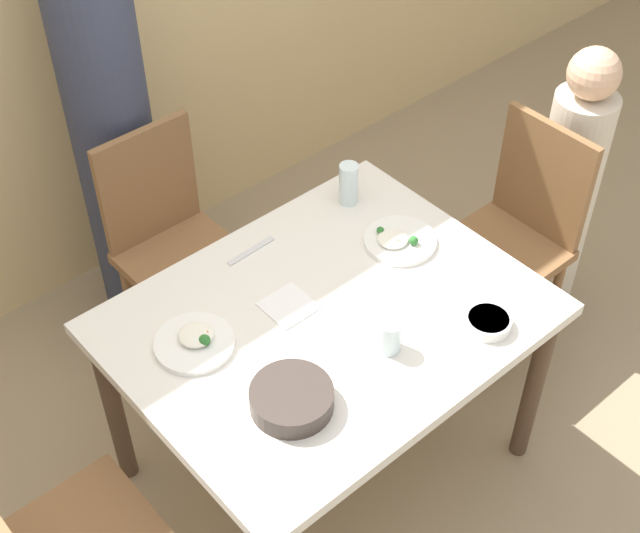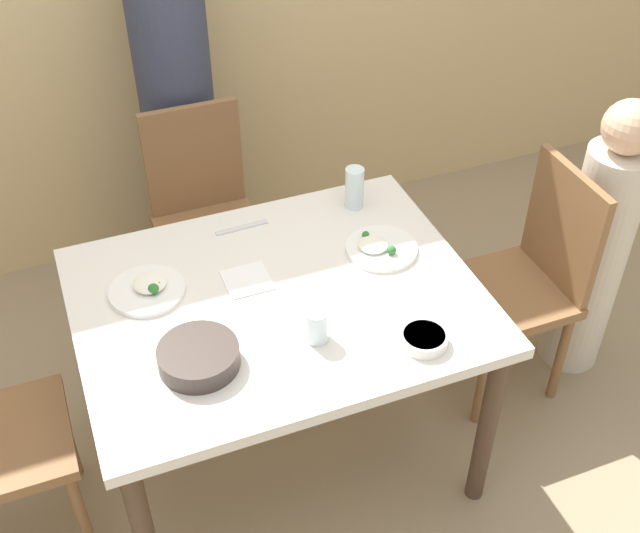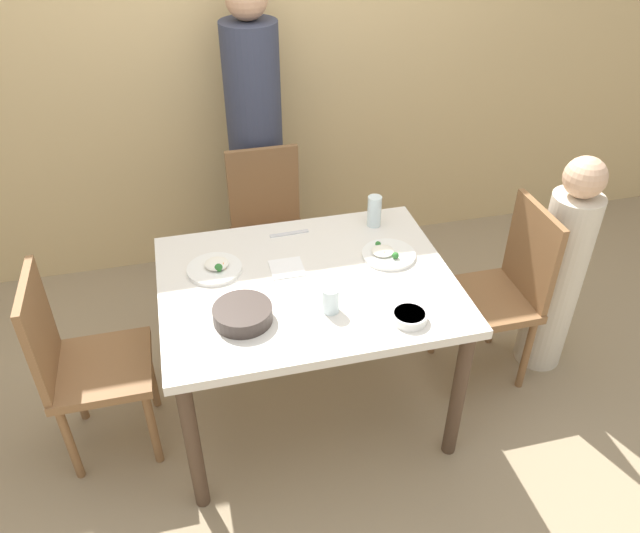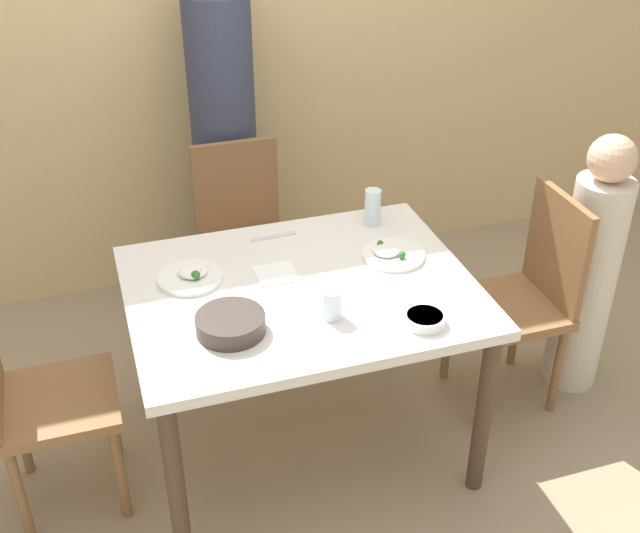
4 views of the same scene
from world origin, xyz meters
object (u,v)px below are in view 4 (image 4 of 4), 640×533
person_child (588,273)px  bowl_curry (230,323)px  plate_rice_adult (191,276)px  chair_adult_spot (244,238)px  chair_child_spot (525,294)px  person_adult (225,148)px  glass_water_tall (373,207)px

person_child → bowl_curry: 1.55m
bowl_curry → plate_rice_adult: (-0.07, 0.34, -0.02)m
chair_adult_spot → plate_rice_adult: bearing=-116.9°
person_child → chair_child_spot: bearing=180.0°
plate_rice_adult → bowl_curry: bearing=-78.8°
person_adult → person_child: bearing=-41.3°
chair_child_spot → person_child: bearing=90.0°
chair_adult_spot → person_child: 1.48m
chair_adult_spot → bowl_curry: bearing=-104.8°
chair_child_spot → glass_water_tall: (-0.54, 0.31, 0.32)m
person_adult → glass_water_tall: size_ratio=11.42×
chair_child_spot → glass_water_tall: size_ratio=6.14×
chair_child_spot → plate_rice_adult: (-1.30, 0.13, 0.26)m
person_child → glass_water_tall: bearing=159.2°
chair_adult_spot → chair_child_spot: (0.97, -0.78, 0.00)m
person_child → glass_water_tall: (-0.83, 0.31, 0.28)m
plate_rice_adult → glass_water_tall: (0.76, 0.19, 0.06)m
person_adult → person_child: (1.25, -1.10, -0.26)m
chair_child_spot → person_adult: bearing=-138.7°
chair_adult_spot → chair_child_spot: 1.24m
chair_child_spot → bowl_curry: chair_child_spot is taller
chair_child_spot → person_adult: person_adult is taller
chair_adult_spot → bowl_curry: size_ratio=4.05×
chair_adult_spot → bowl_curry: chair_adult_spot is taller
plate_rice_adult → glass_water_tall: glass_water_tall is taller
chair_adult_spot → bowl_curry: (-0.27, -1.00, 0.28)m
plate_rice_adult → glass_water_tall: size_ratio=1.55×
plate_rice_adult → chair_child_spot: bearing=-5.5°
person_adult → bowl_curry: size_ratio=7.54×
plate_rice_adult → chair_adult_spot: bearing=63.1°
person_child → plate_rice_adult: person_child is taller
person_adult → glass_water_tall: person_adult is taller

